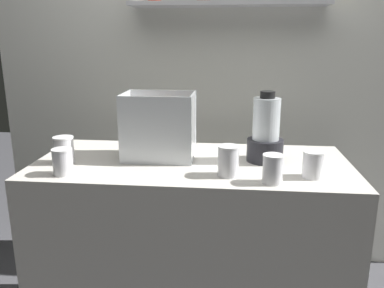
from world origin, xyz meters
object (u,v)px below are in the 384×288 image
at_px(juice_cup_carrot_far_left, 64,151).
at_px(juice_cup_orange_middle, 228,162).
at_px(juice_cup_orange_left, 63,163).
at_px(blender_pitcher, 266,134).
at_px(juice_cup_beet_far_right, 313,166).
at_px(carrot_display_bin, 159,138).
at_px(juice_cup_carrot_right, 273,170).

relative_size(juice_cup_carrot_far_left, juice_cup_orange_middle, 0.96).
relative_size(juice_cup_carrot_far_left, juice_cup_orange_left, 1.10).
distance_m(blender_pitcher, juice_cup_beet_far_right, 0.28).
distance_m(juice_cup_carrot_far_left, juice_cup_orange_middle, 0.73).
relative_size(blender_pitcher, juice_cup_orange_middle, 2.52).
distance_m(carrot_display_bin, juice_cup_beet_far_right, 0.68).
xyz_separation_m(carrot_display_bin, juice_cup_carrot_far_left, (-0.40, -0.12, -0.04)).
height_order(juice_cup_orange_left, juice_cup_carrot_right, juice_cup_carrot_right).
xyz_separation_m(juice_cup_orange_left, juice_cup_orange_middle, (0.66, 0.05, 0.01)).
bearing_deg(carrot_display_bin, juice_cup_beet_far_right, -17.41).
distance_m(juice_cup_carrot_far_left, juice_cup_beet_far_right, 1.05).
relative_size(blender_pitcher, juice_cup_beet_far_right, 2.92).
height_order(juice_cup_orange_left, juice_cup_orange_middle, juice_cup_orange_middle).
height_order(juice_cup_carrot_far_left, juice_cup_carrot_right, juice_cup_carrot_far_left).
bearing_deg(juice_cup_carrot_far_left, juice_cup_orange_left, -68.76).
bearing_deg(juice_cup_orange_middle, blender_pitcher, 53.21).
bearing_deg(juice_cup_orange_left, juice_cup_orange_middle, 4.48).
xyz_separation_m(blender_pitcher, juice_cup_orange_middle, (-0.16, -0.22, -0.07)).
height_order(blender_pitcher, juice_cup_carrot_right, blender_pitcher).
relative_size(juice_cup_carrot_far_left, juice_cup_beet_far_right, 1.11).
relative_size(juice_cup_orange_left, juice_cup_beet_far_right, 1.00).
distance_m(blender_pitcher, juice_cup_orange_middle, 0.28).
height_order(carrot_display_bin, juice_cup_carrot_far_left, carrot_display_bin).
height_order(juice_cup_orange_middle, juice_cup_carrot_right, juice_cup_orange_middle).
xyz_separation_m(blender_pitcher, juice_cup_carrot_right, (0.01, -0.28, -0.07)).
xyz_separation_m(carrot_display_bin, juice_cup_beet_far_right, (0.65, -0.20, -0.04)).
height_order(juice_cup_carrot_right, juice_cup_beet_far_right, juice_cup_carrot_right).
height_order(carrot_display_bin, juice_cup_carrot_right, carrot_display_bin).
distance_m(carrot_display_bin, juice_cup_orange_middle, 0.38).
distance_m(carrot_display_bin, juice_cup_orange_left, 0.44).
bearing_deg(juice_cup_carrot_right, juice_cup_orange_left, 179.05).
height_order(carrot_display_bin, juice_cup_beet_far_right, carrot_display_bin).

